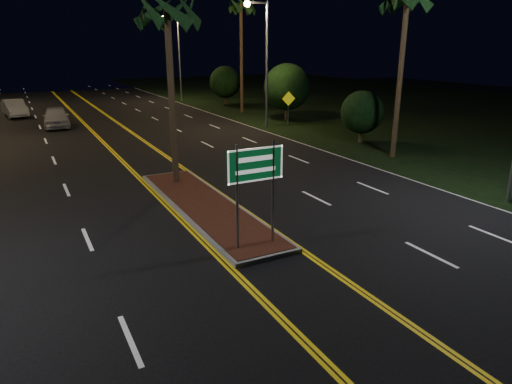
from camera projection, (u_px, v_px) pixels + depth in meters
ground at (306, 290)px, 11.75m from camera, size 120.00×120.00×0.00m
grass_right at (416, 107)px, 46.07m from camera, size 40.00×110.00×0.01m
median_island at (205, 206)px, 17.62m from camera, size 2.25×10.25×0.17m
highway_sign at (255, 174)px, 13.36m from camera, size 1.80×0.08×3.20m
streetlight_right_mid at (262, 50)px, 33.23m from camera, size 1.91×0.44×9.00m
streetlight_right_far at (176, 48)px, 50.08m from camera, size 1.91×0.44×9.00m
palm_median at (167, 12)px, 18.35m from camera, size 2.40×2.40×8.30m
palm_right_near at (407, 0)px, 23.17m from camera, size 2.40×2.40×9.30m
palm_right_far at (241, 7)px, 39.87m from camera, size 2.40×2.40×10.30m
shrub_near at (362, 112)px, 28.91m from camera, size 2.70×2.70×3.30m
shrub_mid at (287, 87)px, 37.32m from camera, size 3.78×3.78×4.62m
shrub_far at (225, 82)px, 47.46m from camera, size 3.24×3.24×3.96m
car_near at (56, 115)px, 34.78m from camera, size 2.70×5.56×1.80m
car_far at (14, 107)px, 39.86m from camera, size 2.95×5.41×1.71m
warning_sign at (288, 103)px, 35.46m from camera, size 1.08×0.19×2.59m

